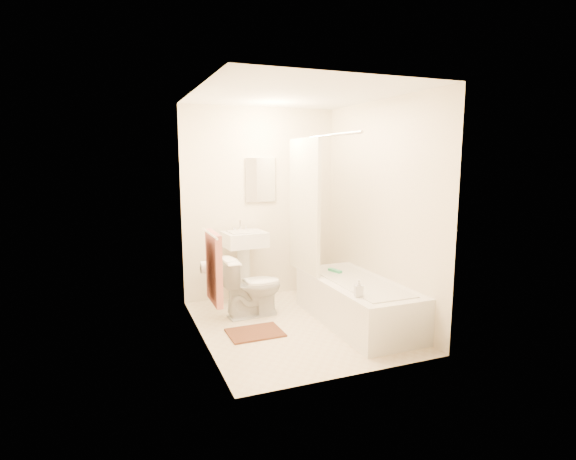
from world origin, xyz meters
name	(u,v)px	position (x,y,z in m)	size (l,w,h in m)	color
floor	(297,325)	(0.00, 0.00, 0.00)	(2.40, 2.40, 0.00)	beige
ceiling	(297,94)	(0.00, 0.00, 2.40)	(2.40, 2.40, 0.00)	white
wall_back	(261,204)	(0.00, 1.20, 1.20)	(2.00, 0.02, 2.40)	beige
wall_left	(200,219)	(-1.00, 0.00, 1.20)	(0.02, 2.40, 2.40)	beige
wall_right	(380,210)	(1.00, 0.00, 1.20)	(0.02, 2.40, 2.40)	beige
mirror	(261,180)	(0.00, 1.18, 1.50)	(0.40, 0.03, 0.55)	white
curtain_rod	(320,136)	(0.30, 0.10, 2.00)	(0.03, 0.03, 1.70)	silver
shower_curtain	(304,207)	(0.30, 0.50, 1.22)	(0.04, 0.80, 1.55)	silver
towel_bar	(210,233)	(-0.96, -0.25, 1.10)	(0.02, 0.02, 0.60)	silver
towel	(214,268)	(-0.93, -0.25, 0.78)	(0.06, 0.45, 0.66)	#CC7266
toilet_paper	(206,267)	(-0.93, 0.12, 0.70)	(0.12, 0.12, 0.11)	white
toilet	(252,287)	(-0.35, 0.48, 0.34)	(0.39, 0.69, 0.68)	white
sink	(244,264)	(-0.30, 0.95, 0.49)	(0.49, 0.40, 0.97)	white
bathtub	(357,302)	(0.64, -0.16, 0.23)	(0.72, 1.65, 0.46)	white
bath_mat	(255,333)	(-0.48, -0.05, 0.01)	(0.55, 0.41, 0.02)	#4A241A
soap_bottle	(359,288)	(0.37, -0.64, 0.55)	(0.08, 0.08, 0.17)	silver
scrub_brush	(335,271)	(0.59, 0.25, 0.48)	(0.05, 0.18, 0.04)	#3AAD72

